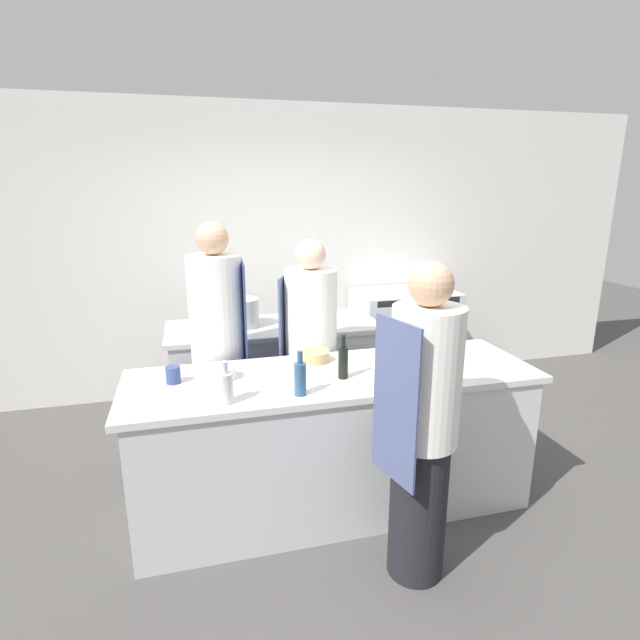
{
  "coord_description": "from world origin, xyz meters",
  "views": [
    {
      "loc": [
        -0.82,
        -2.78,
        2.05
      ],
      "look_at": [
        0.0,
        0.35,
        1.17
      ],
      "focal_mm": 28.0,
      "sensor_mm": 36.0,
      "label": 1
    }
  ],
  "objects": [
    {
      "name": "pass_counter",
      "position": [
        -0.18,
        1.19,
        0.46
      ],
      "size": [
        1.76,
        0.72,
        0.92
      ],
      "color": "silver",
      "rests_on": "ground_plane"
    },
    {
      "name": "ground_plane",
      "position": [
        0.0,
        0.0,
        0.0
      ],
      "size": [
        16.0,
        16.0,
        0.0
      ],
      "primitive_type": "plane",
      "color": "#4C4947"
    },
    {
      "name": "bottle_wine",
      "position": [
        0.03,
        -0.09,
        1.03
      ],
      "size": [
        0.06,
        0.06,
        0.27
      ],
      "color": "black",
      "rests_on": "prep_counter"
    },
    {
      "name": "cup",
      "position": [
        -0.96,
        0.09,
        0.97
      ],
      "size": [
        0.09,
        0.09,
        0.1
      ],
      "color": "#33477F",
      "rests_on": "prep_counter"
    },
    {
      "name": "prep_counter",
      "position": [
        0.0,
        0.0,
        0.46
      ],
      "size": [
        2.55,
        0.79,
        0.92
      ],
      "color": "silver",
      "rests_on": "ground_plane"
    },
    {
      "name": "bottle_vinegar",
      "position": [
        -0.27,
        -0.27,
        1.02
      ],
      "size": [
        0.07,
        0.07,
        0.26
      ],
      "color": "#2D5175",
      "rests_on": "prep_counter"
    },
    {
      "name": "stockpot",
      "position": [
        -0.44,
        1.21,
        1.04
      ],
      "size": [
        0.29,
        0.29,
        0.23
      ],
      "color": "silver",
      "rests_on": "pass_counter"
    },
    {
      "name": "bowl_mixing_large",
      "position": [
        -0.68,
        0.09,
        0.96
      ],
      "size": [
        0.17,
        0.17,
        0.07
      ],
      "color": "white",
      "rests_on": "prep_counter"
    },
    {
      "name": "wall_back",
      "position": [
        0.0,
        2.13,
        1.4
      ],
      "size": [
        8.0,
        0.06,
        2.8
      ],
      "color": "silver",
      "rests_on": "ground_plane"
    },
    {
      "name": "bottle_olive_oil",
      "position": [
        -0.68,
        -0.27,
        1.01
      ],
      "size": [
        0.08,
        0.08,
        0.23
      ],
      "color": "silver",
      "rests_on": "prep_counter"
    },
    {
      "name": "chef_at_stove",
      "position": [
        -0.67,
        0.63,
        0.91
      ],
      "size": [
        0.39,
        0.37,
        1.82
      ],
      "rotation": [
        0.0,
        0.0,
        -1.62
      ],
      "color": "black",
      "rests_on": "ground_plane"
    },
    {
      "name": "bowl_prep_small",
      "position": [
        -0.06,
        0.24,
        0.96
      ],
      "size": [
        0.19,
        0.19,
        0.07
      ],
      "color": "tan",
      "rests_on": "prep_counter"
    },
    {
      "name": "chef_at_pass_far",
      "position": [
        -0.01,
        0.57,
        0.84
      ],
      "size": [
        0.44,
        0.43,
        1.69
      ],
      "rotation": [
        0.0,
        0.0,
        1.18
      ],
      "color": "black",
      "rests_on": "ground_plane"
    },
    {
      "name": "chef_at_prep_near",
      "position": [
        0.26,
        -0.69,
        0.86
      ],
      "size": [
        0.4,
        0.39,
        1.71
      ],
      "rotation": [
        0.0,
        0.0,
        1.82
      ],
      "color": "black",
      "rests_on": "ground_plane"
    },
    {
      "name": "oven_range",
      "position": [
        1.25,
        1.75,
        0.51
      ],
      "size": [
        1.0,
        0.67,
        1.02
      ],
      "color": "silver",
      "rests_on": "ground_plane"
    }
  ]
}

